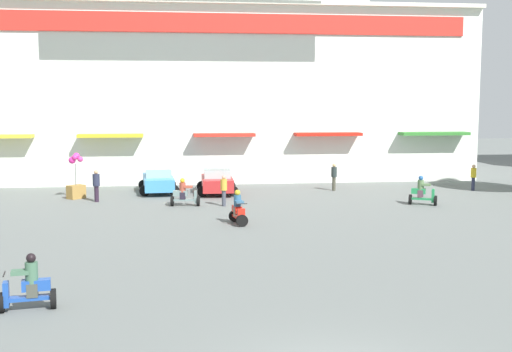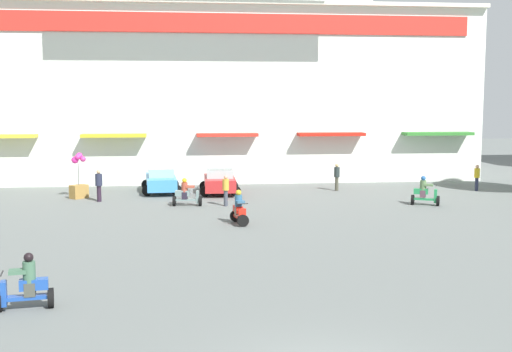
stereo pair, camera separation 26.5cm
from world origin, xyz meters
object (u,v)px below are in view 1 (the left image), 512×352
object	(u,v)px
scooter_rider_3	(185,195)
scooter_rider_7	(238,210)
parked_car_1	(217,181)
pedestrian_1	(224,189)
pedestrian_2	(96,184)
scooter_rider_4	(423,193)
scooter_rider_6	(28,287)
balloon_vendor_cart	(76,182)
pedestrian_3	(334,175)
pedestrian_0	(473,176)
parked_car_0	(158,180)

from	to	relation	value
scooter_rider_3	scooter_rider_7	world-z (taller)	scooter_rider_7
parked_car_1	pedestrian_1	xyz separation A→B (m)	(0.06, -4.57, 0.17)
pedestrian_2	scooter_rider_4	bearing A→B (deg)	-10.52
scooter_rider_4	scooter_rider_6	bearing A→B (deg)	-137.36
balloon_vendor_cart	pedestrian_3	bearing A→B (deg)	5.23
pedestrian_1	pedestrian_3	bearing A→B (deg)	35.35
scooter_rider_7	balloon_vendor_cart	world-z (taller)	balloon_vendor_cart
scooter_rider_7	pedestrian_1	bearing A→B (deg)	92.90
scooter_rider_3	balloon_vendor_cart	distance (m)	6.79
scooter_rider_3	scooter_rider_4	world-z (taller)	scooter_rider_4
scooter_rider_6	pedestrian_3	size ratio (longest dim) A/B	0.91
pedestrian_2	pedestrian_3	size ratio (longest dim) A/B	1.04
pedestrian_0	balloon_vendor_cart	distance (m)	23.26
scooter_rider_4	parked_car_0	bearing A→B (deg)	155.03
pedestrian_0	pedestrian_1	size ratio (longest dim) A/B	0.99
scooter_rider_6	pedestrian_0	xyz separation A→B (m)	(21.60, 20.08, 0.29)
scooter_rider_6	balloon_vendor_cart	bearing A→B (deg)	94.82
parked_car_0	parked_car_1	world-z (taller)	parked_car_0
scooter_rider_3	pedestrian_3	world-z (taller)	pedestrian_3
scooter_rider_7	parked_car_1	bearing A→B (deg)	91.87
parked_car_0	balloon_vendor_cart	size ratio (longest dim) A/B	1.77
pedestrian_2	pedestrian_1	bearing A→B (deg)	-18.73
parked_car_0	scooter_rider_7	xyz separation A→B (m)	(3.72, -10.49, -0.13)
scooter_rider_4	scooter_rider_6	world-z (taller)	scooter_rider_4
scooter_rider_3	scooter_rider_6	size ratio (longest dim) A/B	1.02
scooter_rider_3	pedestrian_3	xyz separation A→B (m)	(9.00, 4.69, 0.34)
scooter_rider_3	pedestrian_0	size ratio (longest dim) A/B	0.97
parked_car_0	scooter_rider_7	size ratio (longest dim) A/B	2.97
balloon_vendor_cart	parked_car_0	bearing A→B (deg)	23.20
parked_car_0	scooter_rider_4	size ratio (longest dim) A/B	2.93
pedestrian_1	pedestrian_2	world-z (taller)	pedestrian_2
parked_car_0	pedestrian_2	distance (m)	4.56
scooter_rider_7	pedestrian_2	xyz separation A→B (m)	(-6.91, 7.23, 0.36)
pedestrian_0	parked_car_1	bearing A→B (deg)	177.85
scooter_rider_4	balloon_vendor_cart	world-z (taller)	balloon_vendor_cart
balloon_vendor_cart	scooter_rider_7	bearing A→B (deg)	-46.41
scooter_rider_3	scooter_rider_6	bearing A→B (deg)	-104.57
parked_car_0	balloon_vendor_cart	bearing A→B (deg)	-156.80
pedestrian_3	scooter_rider_4	bearing A→B (deg)	-60.91
pedestrian_0	pedestrian_3	bearing A→B (deg)	173.30
scooter_rider_6	balloon_vendor_cart	size ratio (longest dim) A/B	0.59
scooter_rider_3	scooter_rider_7	xyz separation A→B (m)	(2.25, -5.26, 0.01)
parked_car_0	scooter_rider_7	world-z (taller)	scooter_rider_7
parked_car_0	scooter_rider_6	size ratio (longest dim) A/B	2.99
parked_car_1	scooter_rider_4	xyz separation A→B (m)	(10.32, -5.45, -0.10)
scooter_rider_6	balloon_vendor_cart	distance (m)	19.77
scooter_rider_3	scooter_rider_7	bearing A→B (deg)	-66.82
parked_car_1	pedestrian_2	distance (m)	6.99
pedestrian_1	pedestrian_3	xyz separation A→B (m)	(7.00, 4.97, 0.03)
pedestrian_0	pedestrian_1	world-z (taller)	pedestrian_1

